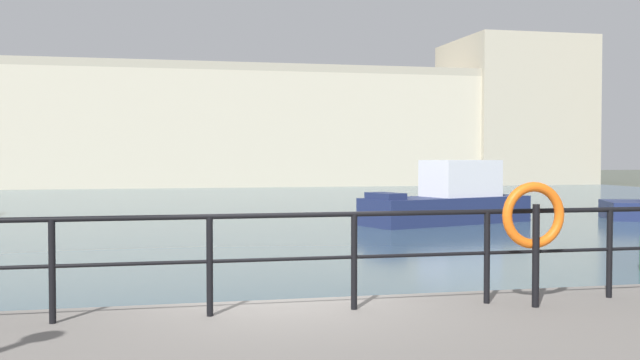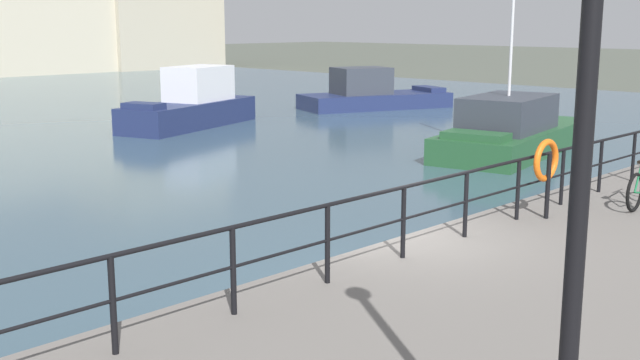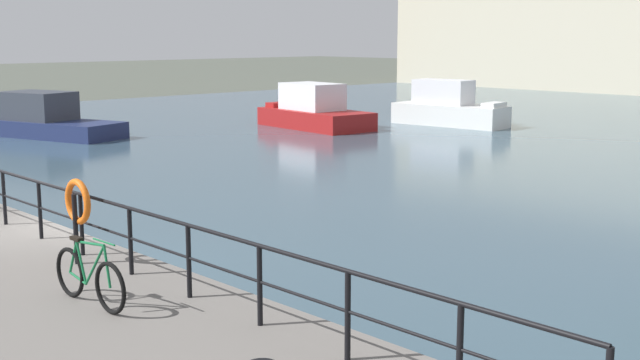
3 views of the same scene
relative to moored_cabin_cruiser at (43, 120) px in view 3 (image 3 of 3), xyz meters
The scene contains 7 objects.
ground_plane 24.28m from the moored_cabin_cruiser, 24.20° to the right, with size 240.00×240.00×0.00m, color #4C5147.
moored_cabin_cruiser is the anchor object (origin of this frame).
moored_harbor_tender 20.27m from the moored_cabin_cruiser, 59.84° to the left, with size 6.28×2.64×2.37m.
moored_blue_motorboat 13.17m from the moored_cabin_cruiser, 62.25° to the left, with size 6.64×3.44×2.26m.
quay_railing 24.52m from the moored_cabin_cruiser, 25.90° to the right, with size 23.67×0.07×1.08m.
parked_bicycle 29.41m from the moored_cabin_cruiser, 23.85° to the right, with size 1.77×0.13×0.98m.
life_ring_stand 27.18m from the moored_cabin_cruiser, 23.84° to the right, with size 0.75×0.16×1.40m.
Camera 3 is at (14.85, -7.14, 4.71)m, focal length 46.42 mm.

